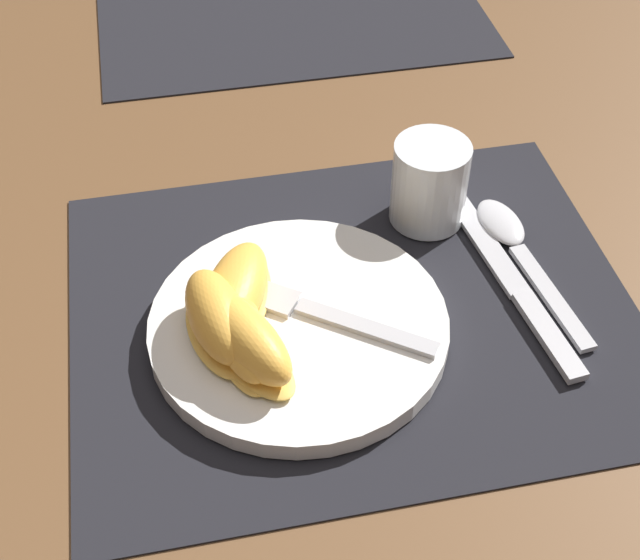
{
  "coord_description": "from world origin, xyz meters",
  "views": [
    {
      "loc": [
        -0.12,
        -0.47,
        0.52
      ],
      "look_at": [
        -0.02,
        0.01,
        0.02
      ],
      "focal_mm": 50.0,
      "sensor_mm": 36.0,
      "label": 1
    }
  ],
  "objects": [
    {
      "name": "fork",
      "position": [
        -0.04,
        -0.01,
        0.02
      ],
      "size": [
        0.16,
        0.12,
        0.0
      ],
      "color": "#BCBCC1",
      "rests_on": "plate"
    },
    {
      "name": "citrus_wedge_0",
      "position": [
        -0.09,
        -0.0,
        0.04
      ],
      "size": [
        0.09,
        0.12,
        0.04
      ],
      "color": "#F7C656",
      "rests_on": "plate"
    },
    {
      "name": "citrus_wedge_2",
      "position": [
        -0.1,
        -0.03,
        0.03
      ],
      "size": [
        0.06,
        0.12,
        0.03
      ],
      "color": "#F7C656",
      "rests_on": "plate"
    },
    {
      "name": "juice_glass",
      "position": [
        0.09,
        0.09,
        0.04
      ],
      "size": [
        0.07,
        0.07,
        0.08
      ],
      "color": "silver",
      "rests_on": "placemat"
    },
    {
      "name": "knife",
      "position": [
        0.13,
        -0.0,
        0.01
      ],
      "size": [
        0.04,
        0.23,
        0.01
      ],
      "color": "#BCBCC1",
      "rests_on": "placemat"
    },
    {
      "name": "spoon",
      "position": [
        0.15,
        0.04,
        0.01
      ],
      "size": [
        0.05,
        0.18,
        0.01
      ],
      "color": "#BCBCC1",
      "rests_on": "placemat"
    },
    {
      "name": "ground_plane",
      "position": [
        0.0,
        0.0,
        0.0
      ],
      "size": [
        3.0,
        3.0,
        0.0
      ],
      "primitive_type": "plane",
      "color": "brown"
    },
    {
      "name": "citrus_wedge_3",
      "position": [
        -0.09,
        -0.05,
        0.04
      ],
      "size": [
        0.09,
        0.12,
        0.04
      ],
      "color": "#F7C656",
      "rests_on": "plate"
    },
    {
      "name": "placemat",
      "position": [
        0.0,
        0.0,
        0.0
      ],
      "size": [
        0.45,
        0.36,
        0.0
      ],
      "color": "black",
      "rests_on": "ground_plane"
    },
    {
      "name": "plate",
      "position": [
        -0.05,
        -0.02,
        0.01
      ],
      "size": [
        0.23,
        0.23,
        0.02
      ],
      "color": "white",
      "rests_on": "placemat"
    },
    {
      "name": "citrus_wedge_1",
      "position": [
        -0.11,
        -0.02,
        0.04
      ],
      "size": [
        0.06,
        0.1,
        0.05
      ],
      "color": "#F7C656",
      "rests_on": "plate"
    }
  ]
}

